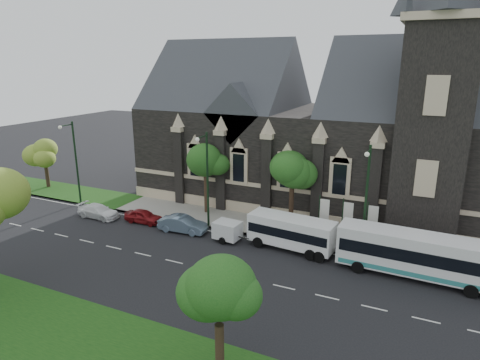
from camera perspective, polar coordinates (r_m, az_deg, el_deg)
The scene contains 19 objects.
ground at distance 31.83m, azimuth -4.44°, elevation -12.15°, with size 160.00×160.00×0.00m, color black.
sidewalk at distance 39.54m, azimuth 2.33°, elevation -6.18°, with size 80.00×5.00×0.15m, color gray.
museum at distance 44.56m, azimuth 13.26°, elevation 6.75°, with size 40.00×17.70×29.90m.
tree_park_east at distance 19.85m, azimuth -2.22°, elevation -15.47°, with size 3.40×3.40×6.28m.
tree_walk_right at distance 37.81m, azimuth 7.64°, elevation 1.81°, with size 4.08×4.08×7.80m.
tree_walk_left at distance 41.30m, azimuth -4.38°, elevation 2.99°, with size 3.91×3.91×7.64m.
tree_walk_far at distance 55.21m, azimuth -25.07°, elevation 3.64°, with size 3.40×3.40×6.28m.
street_lamp_near at distance 33.20m, azimuth 16.91°, elevation -2.03°, with size 0.36×1.88×9.00m.
street_lamp_mid at distance 37.55m, azimuth -4.65°, elevation 0.68°, with size 0.36×1.88×9.00m.
street_lamp_far at distance 47.34m, azimuth -21.78°, elevation 2.79°, with size 0.36×1.88×9.00m.
banner_flag_left at distance 36.47m, azimuth 11.24°, elevation -4.55°, with size 0.90×0.10×4.00m.
banner_flag_center at distance 36.10m, azimuth 14.33°, elevation -4.97°, with size 0.90×0.10×4.00m.
banner_flag_right at distance 35.84m, azimuth 17.47°, elevation -5.37°, with size 0.90×0.10×4.00m.
tour_coach at distance 32.41m, azimuth 23.42°, elevation -9.43°, with size 11.35×2.94×3.29m.
shuttle_bus at distance 34.50m, azimuth 7.10°, elevation -6.98°, with size 7.32×3.13×2.75m.
box_trailer at distance 36.04m, azimuth -1.74°, elevation -6.90°, with size 3.28×1.93×1.72m.
sedan at distance 38.28m, azimuth -7.88°, elevation -6.02°, with size 1.57×4.50×1.48m, color slate.
car_far_red at distance 41.12m, azimuth -13.10°, elevation -4.87°, with size 1.52×3.79×1.29m, color maroon.
car_far_white at distance 43.69m, azimuth -18.88°, elevation -4.08°, with size 1.81×4.45×1.29m, color white.
Camera 1 is at (13.99, -24.36, 14.96)m, focal length 31.07 mm.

